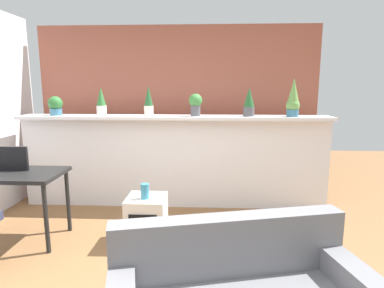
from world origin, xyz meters
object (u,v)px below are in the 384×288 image
(potted_plant_4, at_px, (249,102))
(potted_plant_3, at_px, (196,103))
(potted_plant_0, at_px, (55,106))
(desk, at_px, (9,180))
(potted_plant_2, at_px, (149,101))
(potted_plant_5, at_px, (293,100))
(side_cube_shelf, at_px, (147,220))
(vase_on_shelf, at_px, (145,191))
(tv_monitor, at_px, (10,159))
(potted_plant_1, at_px, (101,102))

(potted_plant_4, bearing_deg, potted_plant_3, -179.72)
(potted_plant_3, bearing_deg, potted_plant_0, 179.62)
(desk, bearing_deg, potted_plant_3, 28.74)
(potted_plant_2, xyz_separation_m, potted_plant_5, (1.85, -0.01, 0.03))
(potted_plant_4, xyz_separation_m, side_cube_shelf, (-1.16, -1.04, -1.18))
(potted_plant_3, relative_size, potted_plant_4, 0.78)
(potted_plant_2, relative_size, vase_on_shelf, 2.53)
(tv_monitor, relative_size, side_cube_shelf, 0.75)
(potted_plant_4, relative_size, desk, 0.34)
(potted_plant_2, distance_m, side_cube_shelf, 1.58)
(potted_plant_1, xyz_separation_m, tv_monitor, (-0.68, -0.99, -0.55))
(potted_plant_3, height_order, potted_plant_5, potted_plant_5)
(potted_plant_0, relative_size, vase_on_shelf, 1.61)
(potted_plant_2, relative_size, potted_plant_5, 0.82)
(desk, bearing_deg, side_cube_shelf, 0.32)
(potted_plant_3, bearing_deg, tv_monitor, -153.31)
(desk, bearing_deg, vase_on_shelf, -1.08)
(potted_plant_1, distance_m, desk, 1.48)
(desk, xyz_separation_m, tv_monitor, (-0.01, 0.08, 0.21))
(potted_plant_5, bearing_deg, vase_on_shelf, -148.27)
(vase_on_shelf, bearing_deg, tv_monitor, 175.78)
(potted_plant_4, xyz_separation_m, potted_plant_5, (0.55, -0.02, 0.03))
(desk, height_order, vase_on_shelf, desk)
(potted_plant_0, relative_size, potted_plant_2, 0.64)
(potted_plant_4, distance_m, tv_monitor, 2.84)
(desk, bearing_deg, potted_plant_4, 22.02)
(potted_plant_0, distance_m, vase_on_shelf, 1.94)
(potted_plant_1, xyz_separation_m, side_cube_shelf, (0.78, -1.07, -1.18))
(potted_plant_4, height_order, tv_monitor, potted_plant_4)
(potted_plant_5, distance_m, tv_monitor, 3.36)
(potted_plant_1, relative_size, tv_monitor, 0.98)
(potted_plant_1, bearing_deg, potted_plant_0, -178.75)
(potted_plant_4, height_order, side_cube_shelf, potted_plant_4)
(side_cube_shelf, bearing_deg, potted_plant_2, 97.73)
(desk, relative_size, side_cube_shelf, 2.20)
(potted_plant_3, bearing_deg, potted_plant_1, 178.81)
(desk, bearing_deg, potted_plant_5, 18.15)
(potted_plant_0, relative_size, potted_plant_4, 0.68)
(potted_plant_1, relative_size, potted_plant_2, 0.94)
(potted_plant_3, bearing_deg, desk, -151.26)
(vase_on_shelf, bearing_deg, side_cube_shelf, 86.61)
(potted_plant_4, relative_size, side_cube_shelf, 0.74)
(potted_plant_3, height_order, tv_monitor, potted_plant_3)
(tv_monitor, height_order, side_cube_shelf, tv_monitor)
(tv_monitor, xyz_separation_m, side_cube_shelf, (1.45, -0.07, -0.63))
(side_cube_shelf, bearing_deg, potted_plant_4, 41.98)
(potted_plant_2, xyz_separation_m, potted_plant_4, (1.30, 0.01, -0.01))
(potted_plant_5, bearing_deg, side_cube_shelf, -149.10)
(potted_plant_1, xyz_separation_m, potted_plant_4, (1.94, -0.02, 0.00))
(potted_plant_1, bearing_deg, tv_monitor, -124.27)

